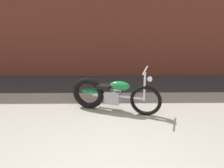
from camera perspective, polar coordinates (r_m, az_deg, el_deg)
The scene contains 2 objects.
sidewalk_slab at distance 5.35m, azimuth -0.35°, elevation -8.92°, with size 36.00×3.50×0.01m, color #9E998E.
motorcycle_green at distance 5.80m, azimuth -0.58°, elevation -2.19°, with size 1.95×0.81×1.03m.
Camera 1 is at (-0.03, -2.93, 2.59)m, focal length 42.43 mm.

